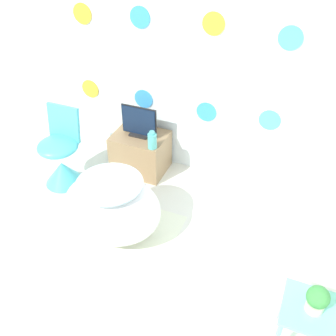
{
  "coord_description": "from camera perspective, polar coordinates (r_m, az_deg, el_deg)",
  "views": [
    {
      "loc": [
        1.29,
        -1.09,
        2.58
      ],
      "look_at": [
        0.4,
        1.04,
        0.83
      ],
      "focal_mm": 42.0,
      "sensor_mm": 36.0,
      "label": 1
    }
  ],
  "objects": [
    {
      "name": "vase",
      "position": [
        3.79,
        -2.31,
        4.0
      ],
      "size": [
        0.09,
        0.09,
        0.19
      ],
      "color": "#51B2AD",
      "rests_on": "tv_cabinet"
    },
    {
      "name": "rug",
      "position": [
        3.53,
        -7.66,
        -10.11
      ],
      "size": [
        0.98,
        0.99,
        0.01
      ],
      "color": "silver",
      "rests_on": "ground_plane"
    },
    {
      "name": "potted_plant_left",
      "position": [
        2.64,
        20.85,
        -17.37
      ],
      "size": [
        0.14,
        0.14,
        0.2
      ],
      "color": "beige",
      "rests_on": "side_table"
    },
    {
      "name": "wall_back_dotted",
      "position": [
        3.75,
        1.1,
        17.24
      ],
      "size": [
        4.67,
        0.05,
        2.6
      ],
      "color": "white",
      "rests_on": "ground_plane"
    },
    {
      "name": "side_table",
      "position": [
        2.79,
        19.96,
        -19.65
      ],
      "size": [
        0.38,
        0.36,
        0.43
      ],
      "color": "#72D8B7",
      "rests_on": "ground_plane"
    },
    {
      "name": "bathtub",
      "position": [
        3.39,
        -8.13,
        -5.71
      ],
      "size": [
        0.86,
        0.68,
        0.58
      ],
      "color": "white",
      "rests_on": "ground_plane"
    },
    {
      "name": "tv_cabinet",
      "position": [
        4.15,
        -4.01,
        2.29
      ],
      "size": [
        0.55,
        0.42,
        0.42
      ],
      "color": "#8E704C",
      "rests_on": "ground_plane"
    },
    {
      "name": "ground_plane",
      "position": [
        3.09,
        -15.59,
        -21.83
      ],
      "size": [
        12.0,
        12.0,
        0.0
      ],
      "primitive_type": "plane",
      "color": "silver"
    },
    {
      "name": "tv",
      "position": [
        3.95,
        -4.22,
        6.54
      ],
      "size": [
        0.38,
        0.12,
        0.32
      ],
      "color": "black",
      "rests_on": "tv_cabinet"
    },
    {
      "name": "chair",
      "position": [
        4.07,
        -15.22,
        1.16
      ],
      "size": [
        0.4,
        0.4,
        0.8
      ],
      "color": "#4CC6DB",
      "rests_on": "ground_plane"
    }
  ]
}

